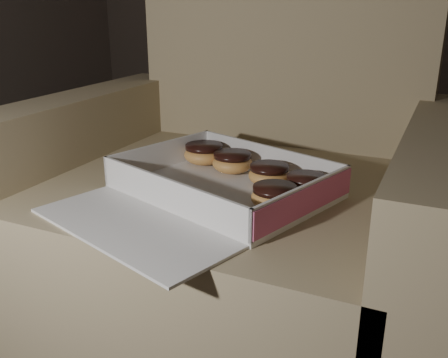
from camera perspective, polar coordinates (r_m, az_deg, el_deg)
floor at (r=1.35m, az=-0.51°, el=-15.10°), size 4.50×4.50×0.00m
armchair at (r=1.13m, az=1.81°, el=-4.94°), size 0.91×0.77×0.95m
bakery_box at (r=0.92m, az=-1.55°, el=-1.53°), size 0.49×0.53×0.06m
donut_a at (r=1.09m, az=-2.30°, el=2.94°), size 0.09×0.09×0.04m
donut_b at (r=0.86m, az=5.81°, el=-2.00°), size 0.08×0.08×0.04m
donut_c at (r=0.92m, az=9.40°, el=-0.69°), size 0.08×0.08×0.04m
donut_d at (r=1.04m, az=0.96°, el=1.97°), size 0.08×0.08×0.04m
donut_e at (r=0.97m, az=5.19°, el=0.55°), size 0.08×0.08×0.04m
crumb_a at (r=0.89m, az=-0.35°, el=-2.54°), size 0.01×0.01×0.00m
crumb_b at (r=0.80m, az=-0.39°, el=-5.20°), size 0.01×0.01×0.00m
crumb_c at (r=0.94m, az=-8.71°, el=-1.66°), size 0.01×0.01×0.00m
crumb_d at (r=0.83m, az=-1.47°, el=-4.35°), size 0.01×0.01×0.00m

